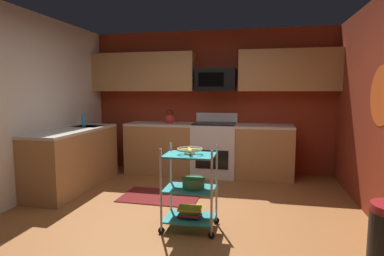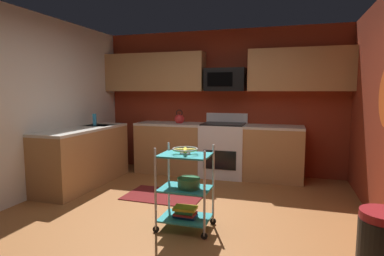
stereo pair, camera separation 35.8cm
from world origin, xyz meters
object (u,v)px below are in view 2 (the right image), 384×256
Objects in this scene: fruit_bowl at (185,150)px; book_stack at (185,212)px; oven_range at (223,149)px; rolling_cart at (185,188)px; microwave at (225,80)px; kettle at (179,119)px; mixing_bowl_large at (189,183)px; dish_soap_bottle at (95,120)px.

fruit_bowl reaches higher than book_stack.
fruit_bowl is (0.05, -2.30, 0.40)m from oven_range.
oven_range is 1.20× the size of rolling_cart.
microwave is at bearing 90.26° from oven_range.
kettle is (-0.82, -0.11, -0.70)m from microwave.
mixing_bowl_large is (0.09, -2.40, -1.18)m from microwave.
book_stack is at bearing 180.00° from fruit_bowl.
microwave is 3.50× the size of dish_soap_bottle.
rolling_cart reaches higher than fruit_bowl.
microwave is 2.57× the size of fruit_bowl.
kettle is at bearing -179.73° from oven_range.
dish_soap_bottle is (-2.11, 1.47, 0.14)m from fruit_bowl.
dish_soap_bottle is (-2.06, -0.93, -0.68)m from microwave.
fruit_bowl reaches higher than mixing_bowl_large.
oven_range reaches higher than fruit_bowl.
rolling_cart is 0.27m from book_stack.
book_stack is (0.05, -2.40, -1.51)m from microwave.
microwave is at bearing 24.27° from dish_soap_bottle.
mixing_bowl_large is 2.51m from kettle.
kettle reaches higher than dish_soap_bottle.
dish_soap_bottle is at bearing 145.04° from rolling_cart.
book_stack is 0.97× the size of kettle.
book_stack is (-0.04, 0.00, -0.33)m from mixing_bowl_large.
oven_range is 5.50× the size of dish_soap_bottle.
dish_soap_bottle reaches higher than book_stack.
microwave reaches higher than mixing_bowl_large.
fruit_bowl is 1.36× the size of dish_soap_bottle.
fruit_bowl is 2.58m from dish_soap_bottle.
fruit_bowl is at bearing -34.96° from dish_soap_bottle.
oven_range is at bearing 21.80° from dish_soap_bottle.
rolling_cart is 2.51m from kettle.
dish_soap_bottle reaches higher than fruit_bowl.
mixing_bowl_large is at bearing 0.00° from rolling_cart.
rolling_cart is 3.63× the size of mixing_bowl_large.
mixing_bowl_large is at bearing -68.34° from kettle.
oven_range is at bearing -89.74° from microwave.
microwave reaches higher than oven_range.
kettle reaches higher than book_stack.
mixing_bowl_large is (0.09, -2.30, 0.04)m from oven_range.
oven_range is 1.57× the size of microwave.
oven_range is at bearing 91.19° from book_stack.
oven_range is 1.23m from microwave.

